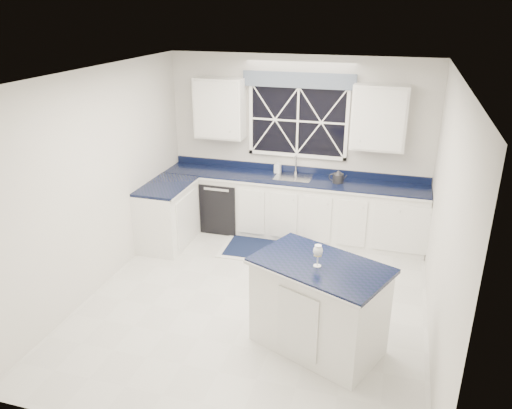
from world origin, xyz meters
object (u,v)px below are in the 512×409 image
(dishwasher, at_px, (224,203))
(island, at_px, (319,306))
(wine_glass, at_px, (318,252))
(faucet, at_px, (296,164))
(kettle, at_px, (338,177))
(soap_bottle, at_px, (278,166))

(dishwasher, xyz_separation_m, island, (1.96, -2.59, 0.08))
(dishwasher, bearing_deg, wine_glass, -53.91)
(wine_glass, bearing_deg, island, 64.27)
(dishwasher, xyz_separation_m, faucet, (1.10, 0.19, 0.69))
(faucet, relative_size, island, 0.20)
(kettle, bearing_deg, faucet, 163.58)
(faucet, height_order, kettle, faucet)
(kettle, bearing_deg, soap_bottle, 168.77)
(soap_bottle, bearing_deg, kettle, -11.87)
(dishwasher, distance_m, wine_glass, 3.35)
(faucet, height_order, island, faucet)
(island, distance_m, soap_bottle, 3.05)
(kettle, height_order, soap_bottle, soap_bottle)
(kettle, distance_m, wine_glass, 2.64)
(island, bearing_deg, wine_glass, -92.57)
(island, relative_size, wine_glass, 6.71)
(faucet, bearing_deg, dishwasher, -169.98)
(soap_bottle, bearing_deg, island, -67.75)
(kettle, relative_size, wine_glass, 1.17)
(kettle, bearing_deg, island, -85.34)
(dishwasher, bearing_deg, faucet, 10.02)
(dishwasher, height_order, island, island)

